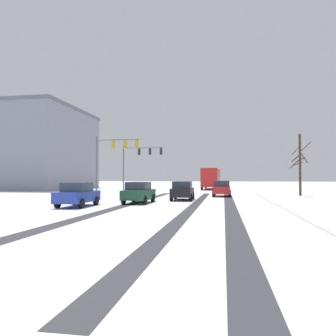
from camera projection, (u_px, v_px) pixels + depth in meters
wheel_track_left_lane at (124, 206)px, 23.03m from camera, size 0.87×36.58×0.01m
wheel_track_right_lane at (231, 207)px, 21.82m from camera, size 0.79×36.58×0.01m
wheel_track_center at (193, 207)px, 22.23m from camera, size 0.71×36.58×0.01m
sidewalk_kerb_right at (321, 210)px, 19.33m from camera, size 4.00×36.58×0.12m
traffic_signal_near_left at (113, 152)px, 36.46m from camera, size 4.95×0.40×6.50m
traffic_signal_far_left at (139, 157)px, 46.31m from camera, size 5.73×0.42×6.50m
car_red_lead at (222, 188)px, 34.30m from camera, size 1.91×4.14×1.62m
car_black_second at (183, 191)px, 28.77m from camera, size 1.89×4.13×1.62m
car_dark_green_third at (139, 192)px, 25.37m from camera, size 1.90×4.13×1.62m
car_blue_fourth at (78, 195)px, 22.34m from camera, size 1.88×4.13×1.62m
bus_oncoming at (211, 177)px, 54.89m from camera, size 2.91×11.07×3.38m
bare_tree_sidewalk_far at (300, 164)px, 34.45m from camera, size 2.07×1.83×6.47m
office_building_far_left_block at (22, 149)px, 56.75m from camera, size 20.71×19.23×13.48m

